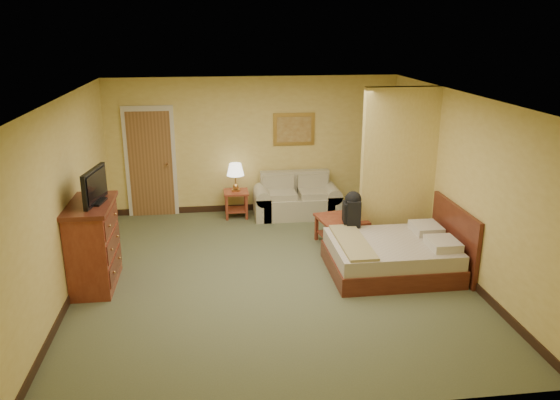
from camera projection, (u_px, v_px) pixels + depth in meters
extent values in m
plane|color=#545B3A|center=(272.00, 275.00, 7.99)|extent=(6.00, 6.00, 0.00)
plane|color=white|center=(271.00, 96.00, 7.20)|extent=(6.00, 6.00, 0.00)
cube|color=#DBBF5D|center=(254.00, 145.00, 10.43)|extent=(5.50, 0.02, 2.60)
cube|color=#DBBF5D|center=(67.00, 198.00, 7.26)|extent=(0.02, 6.00, 2.60)
cube|color=#DBBF5D|center=(459.00, 183.00, 7.93)|extent=(0.02, 6.00, 2.60)
cube|color=#DBBF5D|center=(398.00, 169.00, 8.73)|extent=(1.20, 0.15, 2.60)
cube|color=beige|center=(151.00, 162.00, 10.24)|extent=(0.94, 0.06, 2.10)
cube|color=brown|center=(151.00, 164.00, 10.24)|extent=(0.80, 0.04, 2.00)
cylinder|color=#AE7D40|center=(167.00, 165.00, 10.23)|extent=(0.04, 0.12, 0.04)
cube|color=black|center=(255.00, 207.00, 10.80)|extent=(5.50, 0.02, 0.12)
cube|color=tan|center=(297.00, 206.00, 10.41)|extent=(1.34, 0.72, 0.40)
cube|color=tan|center=(295.00, 181.00, 10.58)|extent=(1.34, 0.17, 0.42)
cube|color=tan|center=(262.00, 206.00, 10.32)|extent=(0.29, 0.72, 0.45)
cube|color=tan|center=(331.00, 204.00, 10.48)|extent=(0.29, 0.72, 0.45)
cube|color=maroon|center=(236.00, 192.00, 10.30)|extent=(0.46, 0.46, 0.04)
cube|color=maroon|center=(236.00, 210.00, 10.41)|extent=(0.39, 0.39, 0.03)
cube|color=maroon|center=(227.00, 208.00, 10.18)|extent=(0.05, 0.05, 0.47)
cube|color=maroon|center=(247.00, 207.00, 10.23)|extent=(0.05, 0.05, 0.47)
cube|color=maroon|center=(226.00, 202.00, 10.53)|extent=(0.05, 0.05, 0.47)
cube|color=maroon|center=(245.00, 201.00, 10.57)|extent=(0.05, 0.05, 0.47)
cylinder|color=#AE7D40|center=(236.00, 190.00, 10.29)|extent=(0.16, 0.16, 0.04)
cylinder|color=#AE7D40|center=(236.00, 180.00, 10.23)|extent=(0.02, 0.02, 0.27)
cone|color=white|center=(235.00, 169.00, 10.17)|extent=(0.32, 0.32, 0.23)
cube|color=maroon|center=(341.00, 219.00, 8.98)|extent=(0.84, 0.84, 0.04)
cube|color=maroon|center=(341.00, 236.00, 9.07)|extent=(0.72, 0.72, 0.03)
cube|color=maroon|center=(326.00, 240.00, 8.72)|extent=(0.05, 0.05, 0.44)
cube|color=maroon|center=(354.00, 225.00, 9.39)|extent=(0.05, 0.05, 0.44)
cube|color=#B78E3F|center=(294.00, 129.00, 10.41)|extent=(0.80, 0.03, 0.62)
cube|color=olive|center=(294.00, 129.00, 10.39)|extent=(0.66, 0.02, 0.49)
cube|color=maroon|center=(94.00, 247.00, 7.52)|extent=(0.53, 1.06, 1.16)
cube|color=#4E1C12|center=(89.00, 205.00, 7.34)|extent=(0.60, 1.14, 0.06)
cube|color=black|center=(96.00, 202.00, 7.34)|extent=(0.24, 0.36, 0.03)
cube|color=black|center=(95.00, 186.00, 7.27)|extent=(0.18, 0.77, 0.46)
cube|color=#4E1C12|center=(390.00, 263.00, 8.07)|extent=(1.80, 1.44, 0.27)
cube|color=beige|center=(391.00, 248.00, 8.00)|extent=(1.74, 1.38, 0.22)
cube|color=#4E1C12|center=(454.00, 238.00, 8.08)|extent=(0.06, 1.53, 0.99)
cube|color=beige|center=(443.00, 244.00, 7.73)|extent=(0.40, 0.49, 0.13)
cube|color=beige|center=(426.00, 228.00, 8.32)|extent=(0.40, 0.49, 0.13)
cube|color=#9B8B55|center=(352.00, 242.00, 7.89)|extent=(0.40, 1.35, 0.04)
cube|color=black|center=(353.00, 212.00, 8.55)|extent=(0.24, 0.34, 0.43)
sphere|color=black|center=(353.00, 199.00, 8.48)|extent=(0.26, 0.26, 0.26)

